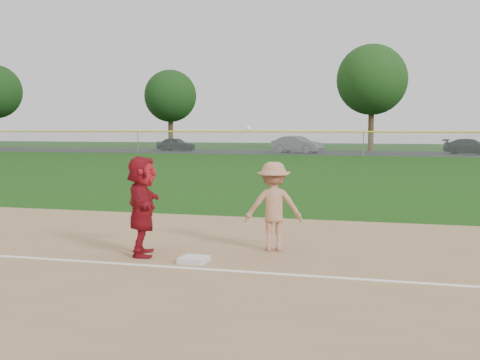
% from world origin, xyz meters
% --- Properties ---
extents(ground, '(160.00, 160.00, 0.00)m').
position_xyz_m(ground, '(0.00, 0.00, 0.00)').
color(ground, '#143F0C').
rests_on(ground, ground).
extents(foul_line, '(60.00, 0.10, 0.01)m').
position_xyz_m(foul_line, '(0.00, -0.80, 0.03)').
color(foul_line, white).
rests_on(foul_line, infield_dirt).
extents(parking_asphalt, '(120.00, 10.00, 0.01)m').
position_xyz_m(parking_asphalt, '(0.00, 46.00, 0.01)').
color(parking_asphalt, black).
rests_on(parking_asphalt, ground).
extents(first_base, '(0.47, 0.47, 0.10)m').
position_xyz_m(first_base, '(-0.32, -0.36, 0.07)').
color(first_base, silver).
rests_on(first_base, infield_dirt).
extents(base_runner, '(1.09, 1.76, 1.82)m').
position_xyz_m(base_runner, '(-1.42, -0.04, 0.93)').
color(base_runner, maroon).
rests_on(base_runner, infield_dirt).
extents(car_left, '(4.18, 2.36, 1.34)m').
position_xyz_m(car_left, '(-18.77, 46.26, 0.68)').
color(car_left, black).
rests_on(car_left, parking_asphalt).
extents(car_mid, '(5.01, 3.09, 1.56)m').
position_xyz_m(car_mid, '(-6.27, 44.80, 0.79)').
color(car_mid, slate).
rests_on(car_mid, parking_asphalt).
extents(car_right, '(5.00, 3.14, 1.35)m').
position_xyz_m(car_right, '(8.91, 46.21, 0.68)').
color(car_right, black).
rests_on(car_right, parking_asphalt).
extents(first_base_play, '(1.22, 1.07, 2.35)m').
position_xyz_m(first_base_play, '(0.79, 1.02, 0.86)').
color(first_base_play, '#9D9D9F').
rests_on(first_base_play, infield_dirt).
extents(outfield_fence, '(110.00, 0.12, 110.00)m').
position_xyz_m(outfield_fence, '(0.00, 40.00, 1.96)').
color(outfield_fence, '#999EA0').
rests_on(outfield_fence, ground).
extents(tree_1, '(5.80, 5.80, 8.75)m').
position_xyz_m(tree_1, '(-22.00, 53.00, 5.83)').
color(tree_1, '#372514').
rests_on(tree_1, ground).
extents(tree_2, '(7.00, 7.00, 10.58)m').
position_xyz_m(tree_2, '(0.00, 51.50, 7.06)').
color(tree_2, '#3E2A16').
rests_on(tree_2, ground).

